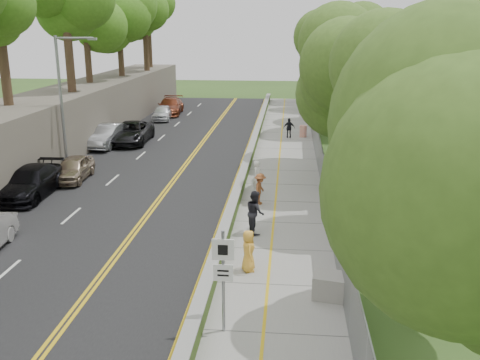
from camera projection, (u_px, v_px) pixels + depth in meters
name	position (u px, v px, depth m)	size (l,w,h in m)	color
ground	(204.00, 283.00, 18.45)	(140.00, 140.00, 0.00)	#33511E
road	(156.00, 168.00, 33.26)	(11.20, 66.00, 0.04)	black
sidewalk	(284.00, 171.00, 32.56)	(4.20, 66.00, 0.05)	gray
jersey_barrier	(247.00, 165.00, 32.68)	(0.42, 66.00, 0.60)	#76C120
rock_embankment	(28.00, 134.00, 33.43)	(5.00, 66.00, 4.00)	#595147
chainlink_fence	(319.00, 156.00, 32.10)	(0.04, 66.00, 2.00)	slate
trees_fenceside	(366.00, 54.00, 30.22)	(7.00, 66.00, 14.00)	#4F7728
streetlight	(64.00, 94.00, 31.47)	(2.52, 0.22, 8.00)	gray
signpost	(223.00, 271.00, 14.92)	(0.62, 0.09, 3.10)	gray
construction_barrel	(303.00, 131.00, 42.13)	(0.56, 0.56, 0.92)	#E9492B
concrete_block	(332.00, 286.00, 17.27)	(1.17, 0.88, 0.78)	gray
car_3	(30.00, 182.00, 27.43)	(2.11, 5.19, 1.51)	black
car_4	(73.00, 168.00, 30.37)	(1.60, 3.98, 1.36)	gray
car_5	(107.00, 136.00, 38.79)	(1.70, 4.87, 1.61)	#A3A6AA
car_6	(131.00, 133.00, 39.97)	(2.59, 5.63, 1.56)	black
car_7	(170.00, 106.00, 52.88)	(2.24, 5.52, 1.60)	brown
car_8	(162.00, 113.00, 49.69)	(1.60, 3.98, 1.36)	white
painter_0	(248.00, 251.00, 19.05)	(0.75, 0.49, 1.54)	#F5B13C
painter_1	(258.00, 177.00, 27.83)	(0.65, 0.42, 1.77)	white
painter_2	(255.00, 212.00, 22.51)	(0.90, 0.70, 1.86)	#222228
painter_3	(260.00, 189.00, 26.21)	(1.01, 0.58, 1.56)	#955129
person_far	(289.00, 128.00, 41.73)	(0.91, 0.38, 1.55)	black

